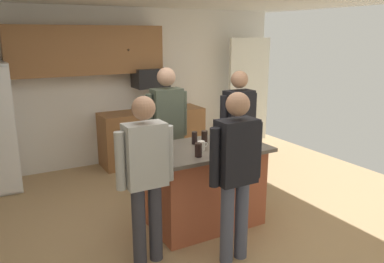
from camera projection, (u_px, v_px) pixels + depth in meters
The scene contains 18 objects.
floor at pixel (191, 229), 4.39m from camera, with size 7.04×7.04×0.00m, color tan.
back_wall at pixel (111, 87), 6.44m from camera, with size 6.40×0.10×2.60m, color white.
french_door_window_panel at pixel (249, 91), 7.38m from camera, with size 0.90×0.06×2.00m, color white.
cabinet_run_upper at pixel (88, 50), 5.93m from camera, with size 2.40×0.38×0.75m.
cabinet_run_lower at pixel (152, 136), 6.66m from camera, with size 1.80×0.63×0.90m.
microwave_over_range at pixel (150, 78), 6.43m from camera, with size 0.56×0.40×0.32m, color black.
kitchen_island at pixel (205, 185), 4.42m from camera, with size 1.37×0.88×0.94m.
person_host_foreground at pixel (236, 167), 3.57m from camera, with size 0.57×0.22×1.67m.
person_guest_left at pixel (238, 125), 5.08m from camera, with size 0.57×0.23×1.71m.
person_elder_center at pixel (146, 171), 3.54m from camera, with size 0.57×0.22×1.64m.
person_guest_right at pixel (167, 126), 4.90m from camera, with size 0.57×0.23×1.77m.
glass_short_whisky at pixel (198, 150), 3.94m from camera, with size 0.07×0.07×0.15m.
mug_blue_stoneware at pixel (201, 146), 4.16m from camera, with size 0.12×0.08×0.10m.
glass_pilsner at pixel (170, 148), 4.03m from camera, with size 0.07×0.07×0.13m.
tumbler_amber at pixel (204, 137), 4.47m from camera, with size 0.07×0.07×0.14m.
glass_stout_tall at pixel (194, 138), 4.40m from camera, with size 0.06×0.06×0.15m.
mug_ceramic_white at pixel (227, 146), 4.16m from camera, with size 0.13×0.09×0.09m.
glass_dark_ale at pixel (225, 136), 4.51m from camera, with size 0.06×0.06×0.12m.
Camera 1 is at (-1.93, -3.48, 2.18)m, focal length 35.77 mm.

